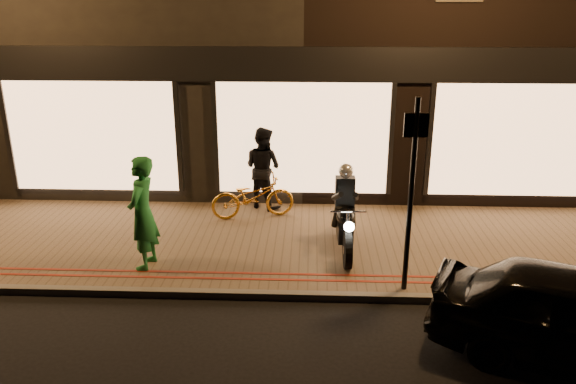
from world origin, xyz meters
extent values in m
plane|color=black|center=(0.00, 0.00, 0.00)|extent=(90.00, 90.00, 0.00)
cube|color=brown|center=(0.00, 2.00, 0.06)|extent=(50.00, 4.00, 0.12)
cube|color=#59544C|center=(0.00, 0.05, 0.06)|extent=(50.00, 0.14, 0.12)
cube|color=maroon|center=(0.00, 0.45, 0.12)|extent=(50.00, 0.06, 0.01)
cube|color=maroon|center=(0.00, 0.65, 0.12)|extent=(50.00, 0.06, 0.01)
cube|color=black|center=(-6.00, 9.00, 4.25)|extent=(12.00, 10.00, 8.50)
cube|color=black|center=(6.00, 9.00, 4.25)|extent=(12.00, 10.00, 8.50)
cube|color=black|center=(0.00, 3.95, 3.15)|extent=(48.00, 0.12, 0.70)
cube|color=#FFBD7F|center=(-4.50, 3.94, 1.61)|extent=(3.60, 0.06, 2.38)
cube|color=#FFBD7F|center=(0.00, 3.94, 1.61)|extent=(3.60, 0.06, 2.38)
cube|color=#FFBD7F|center=(4.50, 3.94, 1.61)|extent=(3.60, 0.06, 2.38)
cylinder|color=black|center=(0.81, 0.94, 0.44)|extent=(0.14, 0.64, 0.64)
cylinder|color=black|center=(0.78, 2.24, 0.44)|extent=(0.14, 0.64, 0.64)
cylinder|color=silver|center=(0.81, 0.94, 0.44)|extent=(0.14, 0.14, 0.14)
cylinder|color=silver|center=(0.78, 2.24, 0.44)|extent=(0.14, 0.14, 0.14)
cube|color=black|center=(0.79, 1.64, 0.52)|extent=(0.28, 0.71, 0.30)
ellipsoid|color=black|center=(0.80, 1.51, 0.82)|extent=(0.34, 0.51, 0.29)
cube|color=black|center=(0.79, 1.94, 0.82)|extent=(0.23, 0.56, 0.09)
cylinder|color=silver|center=(0.81, 1.09, 1.07)|extent=(0.60, 0.05, 0.03)
cylinder|color=silver|center=(0.81, 0.99, 0.74)|extent=(0.06, 0.33, 0.71)
sphere|color=white|center=(0.81, 0.85, 0.90)|extent=(0.17, 0.17, 0.17)
cylinder|color=silver|center=(0.90, 2.09, 0.40)|extent=(0.08, 0.55, 0.07)
cube|color=black|center=(0.79, 1.81, 1.17)|extent=(0.35, 0.23, 0.55)
sphere|color=silver|center=(0.79, 1.75, 1.58)|extent=(0.27, 0.27, 0.26)
cylinder|color=black|center=(0.64, 1.48, 1.20)|extent=(0.19, 0.61, 0.34)
cylinder|color=black|center=(0.96, 1.49, 1.20)|extent=(0.16, 0.61, 0.34)
cylinder|color=black|center=(0.65, 1.76, 0.72)|extent=(0.20, 0.29, 0.46)
cylinder|color=black|center=(0.93, 1.77, 0.72)|extent=(0.19, 0.29, 0.46)
cylinder|color=black|center=(1.66, 0.25, 1.62)|extent=(0.08, 0.08, 3.00)
cube|color=black|center=(1.66, 0.25, 2.72)|extent=(0.35, 0.04, 0.35)
imported|color=orange|center=(-1.00, 3.17, 0.57)|extent=(1.80, 1.01, 0.90)
imported|color=#1F7533|center=(-2.57, 0.85, 1.08)|extent=(0.52, 0.74, 1.92)
imported|color=black|center=(-0.84, 3.80, 1.00)|extent=(1.08, 1.02, 1.76)
camera|label=1|loc=(0.18, -7.62, 4.42)|focal=35.00mm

